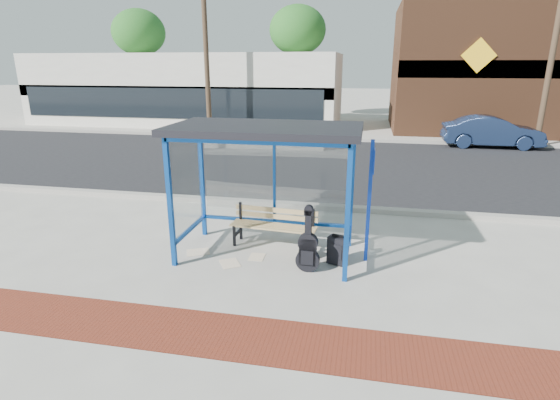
% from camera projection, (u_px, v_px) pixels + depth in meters
% --- Properties ---
extents(ground, '(120.00, 120.00, 0.00)m').
position_uv_depth(ground, '(266.00, 255.00, 8.20)').
color(ground, '#B2ADA0').
rests_on(ground, ground).
extents(brick_paver_strip, '(60.00, 1.00, 0.01)m').
position_uv_depth(brick_paver_strip, '(222.00, 335.00, 5.76)').
color(brick_paver_strip, maroon).
rests_on(brick_paver_strip, ground).
extents(curb_near, '(60.00, 0.25, 0.12)m').
position_uv_depth(curb_near, '(293.00, 205.00, 10.89)').
color(curb_near, gray).
rests_on(curb_near, ground).
extents(street_asphalt, '(60.00, 10.00, 0.00)m').
position_uv_depth(street_asphalt, '(317.00, 164.00, 15.68)').
color(street_asphalt, black).
rests_on(street_asphalt, ground).
extents(curb_far, '(60.00, 0.25, 0.12)m').
position_uv_depth(curb_far, '(329.00, 139.00, 20.44)').
color(curb_far, gray).
rests_on(curb_far, ground).
extents(far_sidewalk, '(60.00, 4.00, 0.01)m').
position_uv_depth(far_sidewalk, '(333.00, 134.00, 22.24)').
color(far_sidewalk, '#B2ADA0').
rests_on(far_sidewalk, ground).
extents(bus_shelter, '(3.30, 1.80, 2.42)m').
position_uv_depth(bus_shelter, '(266.00, 145.00, 7.65)').
color(bus_shelter, '#0E429B').
rests_on(bus_shelter, ground).
extents(storefront_white, '(18.00, 6.04, 4.00)m').
position_uv_depth(storefront_white, '(188.00, 89.00, 26.12)').
color(storefront_white, silver).
rests_on(storefront_white, ground).
extents(storefront_brown, '(10.00, 7.08, 6.40)m').
position_uv_depth(storefront_brown, '(492.00, 69.00, 23.05)').
color(storefront_brown, '#59331E').
rests_on(storefront_brown, ground).
extents(tree_left, '(3.60, 3.60, 7.03)m').
position_uv_depth(tree_left, '(139.00, 33.00, 29.79)').
color(tree_left, '#4C3826').
rests_on(tree_left, ground).
extents(tree_mid, '(3.60, 3.60, 7.03)m').
position_uv_depth(tree_mid, '(298.00, 31.00, 27.73)').
color(tree_mid, '#4C3826').
rests_on(tree_mid, ground).
extents(utility_pole_west, '(1.60, 0.24, 8.00)m').
position_uv_depth(utility_pole_west, '(206.00, 49.00, 20.64)').
color(utility_pole_west, '#4C3826').
rests_on(utility_pole_west, ground).
extents(utility_pole_east, '(1.60, 0.24, 8.00)m').
position_uv_depth(utility_pole_east, '(554.00, 47.00, 17.83)').
color(utility_pole_east, '#4C3826').
rests_on(utility_pole_east, ground).
extents(bench, '(1.71, 0.55, 0.79)m').
position_uv_depth(bench, '(274.00, 224.00, 8.49)').
color(bench, black).
rests_on(bench, ground).
extents(guitar_bag, '(0.41, 0.12, 1.12)m').
position_uv_depth(guitar_bag, '(308.00, 249.00, 7.43)').
color(guitar_bag, black).
rests_on(guitar_bag, ground).
extents(suitcase, '(0.37, 0.30, 0.56)m').
position_uv_depth(suitcase, '(337.00, 250.00, 7.75)').
color(suitcase, black).
rests_on(suitcase, ground).
extents(backpack, '(0.32, 0.30, 0.32)m').
position_uv_depth(backpack, '(305.00, 252.00, 7.95)').
color(backpack, '#2F301A').
rests_on(backpack, ground).
extents(sign_post, '(0.09, 0.28, 2.21)m').
position_uv_depth(sign_post, '(370.00, 195.00, 7.60)').
color(sign_post, navy).
rests_on(sign_post, ground).
extents(newspaper_a, '(0.52, 0.48, 0.01)m').
position_uv_depth(newspaper_a, '(198.00, 252.00, 8.30)').
color(newspaper_a, white).
rests_on(newspaper_a, ground).
extents(newspaper_b, '(0.48, 0.51, 0.01)m').
position_uv_depth(newspaper_b, '(230.00, 263.00, 7.83)').
color(newspaper_b, white).
rests_on(newspaper_b, ground).
extents(newspaper_c, '(0.29, 0.36, 0.01)m').
position_uv_depth(newspaper_c, '(257.00, 257.00, 8.09)').
color(newspaper_c, white).
rests_on(newspaper_c, ground).
extents(parked_car, '(4.02, 1.43, 1.32)m').
position_uv_depth(parked_car, '(492.00, 132.00, 18.62)').
color(parked_car, '#192847').
rests_on(parked_car, ground).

